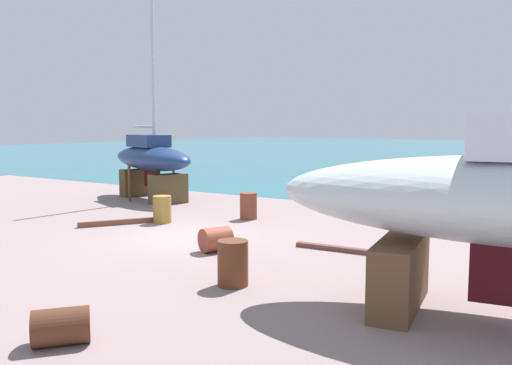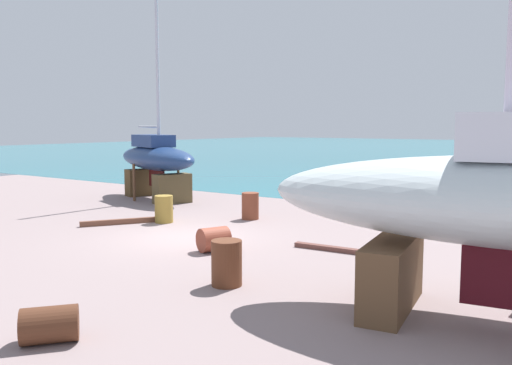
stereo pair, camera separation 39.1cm
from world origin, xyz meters
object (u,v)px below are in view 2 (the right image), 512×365
object	(u,v)px
barrel_blue_faded	(250,206)
barrel_rust_near	(227,263)
sailboat_large_starboard	(156,160)
barrel_ochre	(164,209)
barrel_tipped_right	(214,239)
barrel_rust_far	(50,325)

from	to	relation	value
barrel_blue_faded	barrel_rust_near	world-z (taller)	barrel_rust_near
sailboat_large_starboard	barrel_ochre	bearing A→B (deg)	-22.12
barrel_blue_faded	barrel_rust_near	size ratio (longest dim) A/B	0.99
sailboat_large_starboard	barrel_rust_near	bearing A→B (deg)	-18.41
sailboat_large_starboard	barrel_ochre	world-z (taller)	sailboat_large_starboard
barrel_tipped_right	barrel_blue_faded	bearing A→B (deg)	113.85
sailboat_large_starboard	barrel_rust_near	world-z (taller)	sailboat_large_starboard
barrel_ochre	barrel_blue_faded	xyz separation A→B (m)	(2.05, 2.19, 0.01)
barrel_ochre	barrel_rust_near	distance (m)	7.63
sailboat_large_starboard	barrel_blue_faded	xyz separation A→B (m)	(6.42, -1.84, -1.28)
barrel_rust_far	barrel_rust_near	size ratio (longest dim) A/B	0.88
barrel_ochre	barrel_tipped_right	xyz separation A→B (m)	(4.04, -2.30, -0.14)
barrel_tipped_right	barrel_blue_faded	world-z (taller)	barrel_blue_faded
sailboat_large_starboard	barrel_tipped_right	xyz separation A→B (m)	(8.40, -6.33, -1.43)
sailboat_large_starboard	barrel_tipped_right	bearing A→B (deg)	-16.38
barrel_rust_far	barrel_tipped_right	size ratio (longest dim) A/B	1.11
barrel_tipped_right	barrel_rust_near	size ratio (longest dim) A/B	0.80
barrel_ochre	barrel_blue_faded	bearing A→B (deg)	46.86
barrel_tipped_right	barrel_rust_near	xyz separation A→B (m)	(2.12, -2.20, 0.16)
barrel_rust_far	barrel_blue_faded	size ratio (longest dim) A/B	0.89
barrel_rust_far	barrel_tipped_right	world-z (taller)	barrel_tipped_right
sailboat_large_starboard	barrel_blue_faded	size ratio (longest dim) A/B	10.51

